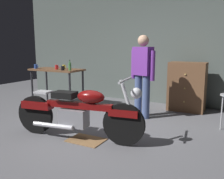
# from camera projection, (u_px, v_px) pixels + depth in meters

# --- Properties ---
(ground_plane) EXTENTS (12.00, 12.00, 0.00)m
(ground_plane) POSITION_uv_depth(u_px,v_px,m) (95.00, 134.00, 4.11)
(ground_plane) COLOR slate
(back_wall) EXTENTS (8.00, 0.12, 3.10)m
(back_wall) POSITION_uv_depth(u_px,v_px,m) (152.00, 42.00, 6.26)
(back_wall) COLOR #56605B
(back_wall) RESTS_ON ground_plane
(workbench) EXTENTS (1.30, 0.64, 0.90)m
(workbench) POSITION_uv_depth(u_px,v_px,m) (57.00, 73.00, 6.05)
(workbench) COLOR brown
(workbench) RESTS_ON ground_plane
(motorcycle) EXTENTS (2.18, 0.69, 1.00)m
(motorcycle) POSITION_uv_depth(u_px,v_px,m) (77.00, 111.00, 3.84)
(motorcycle) COLOR black
(motorcycle) RESTS_ON ground_plane
(person_standing) EXTENTS (0.55, 0.32, 1.67)m
(person_standing) POSITION_uv_depth(u_px,v_px,m) (143.00, 73.00, 4.94)
(person_standing) COLOR #485A8B
(person_standing) RESTS_ON ground_plane
(wooden_dresser) EXTENTS (0.80, 0.47, 1.10)m
(wooden_dresser) POSITION_uv_depth(u_px,v_px,m) (187.00, 87.00, 5.54)
(wooden_dresser) COLOR brown
(wooden_dresser) RESTS_ON ground_plane
(drip_tray) EXTENTS (0.56, 0.40, 0.01)m
(drip_tray) POSITION_uv_depth(u_px,v_px,m) (86.00, 140.00, 3.85)
(drip_tray) COLOR olive
(drip_tray) RESTS_ON ground_plane
(mug_yellow_tall) EXTENTS (0.10, 0.07, 0.10)m
(mug_yellow_tall) POSITION_uv_depth(u_px,v_px,m) (64.00, 67.00, 6.02)
(mug_yellow_tall) COLOR yellow
(mug_yellow_tall) RESTS_ON workbench
(mug_red_diner) EXTENTS (0.11, 0.07, 0.11)m
(mug_red_diner) POSITION_uv_depth(u_px,v_px,m) (57.00, 67.00, 5.89)
(mug_red_diner) COLOR red
(mug_red_diner) RESTS_ON workbench
(mug_blue_enamel) EXTENTS (0.12, 0.08, 0.11)m
(mug_blue_enamel) POSITION_uv_depth(u_px,v_px,m) (36.00, 66.00, 6.10)
(mug_blue_enamel) COLOR #2D51AD
(mug_blue_enamel) RESTS_ON workbench
(mug_black_matte) EXTENTS (0.11, 0.08, 0.10)m
(mug_black_matte) POSITION_uv_depth(u_px,v_px,m) (63.00, 68.00, 5.66)
(mug_black_matte) COLOR black
(mug_black_matte) RESTS_ON workbench
(bottle) EXTENTS (0.06, 0.06, 0.24)m
(bottle) POSITION_uv_depth(u_px,v_px,m) (70.00, 66.00, 5.63)
(bottle) COLOR #4C8C4C
(bottle) RESTS_ON workbench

